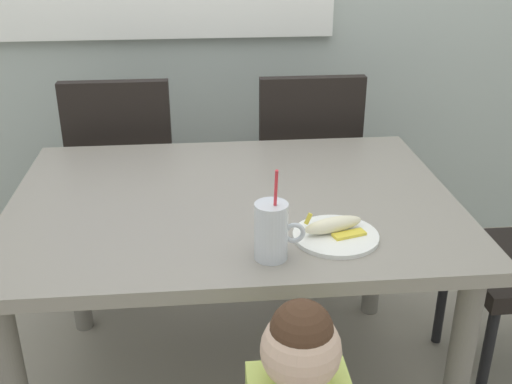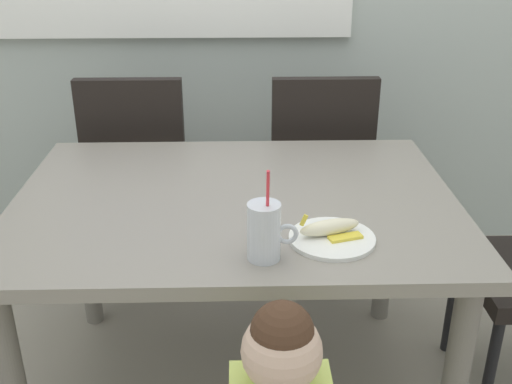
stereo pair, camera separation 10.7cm
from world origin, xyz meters
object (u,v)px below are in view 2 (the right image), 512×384
snack_plate (332,238)px  milk_cup (264,235)px  dining_table (236,225)px  dining_chair_right (318,167)px  peeled_banana (330,228)px  dining_chair_left (140,168)px

snack_plate → milk_cup: bearing=-155.1°
dining_table → dining_chair_right: 0.83m
peeled_banana → dining_chair_right: bearing=84.4°
dining_table → peeled_banana: 0.39m
dining_chair_left → milk_cup: 1.25m
dining_table → snack_plate: size_ratio=5.86×
peeled_banana → dining_table: bearing=133.4°
snack_plate → dining_chair_left: bearing=123.2°
milk_cup → snack_plate: bearing=24.9°
dining_table → milk_cup: 0.41m
snack_plate → peeled_banana: (-0.00, 0.01, 0.03)m
dining_chair_left → milk_cup: milk_cup is taller
dining_chair_right → peeled_banana: size_ratio=5.47×
dining_chair_right → milk_cup: bearing=76.0°
dining_chair_left → peeled_banana: bearing=123.4°
dining_chair_left → dining_chair_right: 0.77m
dining_chair_left → peeled_banana: (0.67, -1.02, 0.24)m
dining_chair_left → dining_chair_right: same height
peeled_banana → snack_plate: bearing=-75.4°
dining_chair_right → snack_plate: size_ratio=4.17×
dining_table → dining_chair_left: (-0.42, 0.75, -0.11)m
dining_chair_right → dining_table: bearing=64.6°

